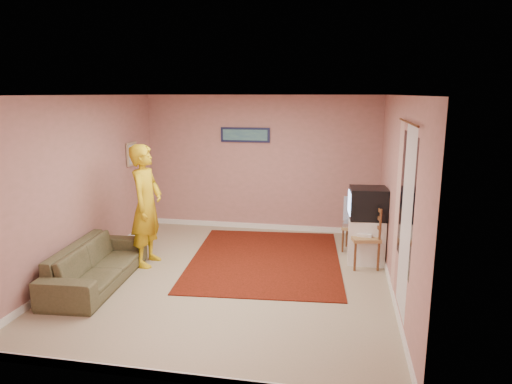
% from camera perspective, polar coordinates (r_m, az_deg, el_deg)
% --- Properties ---
extents(ground, '(5.00, 5.00, 0.00)m').
position_cam_1_polar(ground, '(6.77, -3.12, -10.59)').
color(ground, tan).
rests_on(ground, ground).
extents(wall_back, '(4.50, 0.02, 2.60)m').
position_cam_1_polar(wall_back, '(8.79, 0.62, 3.57)').
color(wall_back, tan).
rests_on(wall_back, ground).
extents(wall_front, '(4.50, 0.02, 2.60)m').
position_cam_1_polar(wall_front, '(4.08, -11.66, -6.95)').
color(wall_front, tan).
rests_on(wall_front, ground).
extents(wall_left, '(0.02, 5.00, 2.60)m').
position_cam_1_polar(wall_left, '(7.25, -20.81, 0.90)').
color(wall_left, tan).
rests_on(wall_left, ground).
extents(wall_right, '(0.02, 5.00, 2.60)m').
position_cam_1_polar(wall_right, '(6.25, 17.22, -0.56)').
color(wall_right, tan).
rests_on(wall_right, ground).
extents(ceiling, '(4.50, 5.00, 0.02)m').
position_cam_1_polar(ceiling, '(6.24, -3.40, 11.99)').
color(ceiling, white).
rests_on(ceiling, wall_back).
extents(baseboard_back, '(4.50, 0.02, 0.10)m').
position_cam_1_polar(baseboard_back, '(9.05, 0.59, -4.29)').
color(baseboard_back, white).
rests_on(baseboard_back, ground).
extents(baseboard_front, '(4.50, 0.02, 0.10)m').
position_cam_1_polar(baseboard_front, '(4.65, -10.90, -21.63)').
color(baseboard_front, white).
rests_on(baseboard_front, ground).
extents(baseboard_left, '(0.02, 5.00, 0.10)m').
position_cam_1_polar(baseboard_left, '(7.57, -20.02, -8.42)').
color(baseboard_left, white).
rests_on(baseboard_left, ground).
extents(baseboard_right, '(0.02, 5.00, 0.10)m').
position_cam_1_polar(baseboard_right, '(6.63, 16.44, -11.15)').
color(baseboard_right, white).
rests_on(baseboard_right, ground).
extents(window, '(0.01, 1.10, 1.50)m').
position_cam_1_polar(window, '(5.35, 18.32, -1.09)').
color(window, black).
rests_on(window, wall_right).
extents(curtain_sheer, '(0.01, 0.75, 2.10)m').
position_cam_1_polar(curtain_sheer, '(5.25, 18.23, -3.58)').
color(curtain_sheer, silver).
rests_on(curtain_sheer, wall_right).
extents(curtain_floral, '(0.01, 0.35, 2.10)m').
position_cam_1_polar(curtain_floral, '(5.92, 17.23, -1.75)').
color(curtain_floral, beige).
rests_on(curtain_floral, wall_right).
extents(curtain_rod, '(0.02, 1.40, 0.02)m').
position_cam_1_polar(curtain_rod, '(5.22, 18.48, 8.27)').
color(curtain_rod, brown).
rests_on(curtain_rod, wall_right).
extents(picture_back, '(0.95, 0.04, 0.28)m').
position_cam_1_polar(picture_back, '(8.75, -1.36, 7.15)').
color(picture_back, '#161A3C').
rests_on(picture_back, wall_back).
extents(picture_left, '(0.04, 0.38, 0.42)m').
position_cam_1_polar(picture_left, '(8.58, -15.24, 4.61)').
color(picture_left, tan).
rests_on(picture_left, wall_left).
extents(area_rug, '(2.58, 3.12, 0.02)m').
position_cam_1_polar(area_rug, '(7.43, 1.18, -8.39)').
color(area_rug, black).
rests_on(area_rug, ground).
extents(tv_cabinet, '(0.56, 0.51, 0.71)m').
position_cam_1_polar(tv_cabinet, '(7.44, 13.60, -5.86)').
color(tv_cabinet, white).
rests_on(tv_cabinet, ground).
extents(crt_tv, '(0.60, 0.54, 0.49)m').
position_cam_1_polar(crt_tv, '(7.28, 13.79, -1.37)').
color(crt_tv, black).
rests_on(crt_tv, tv_cabinet).
extents(chair_a, '(0.45, 0.44, 0.46)m').
position_cam_1_polar(chair_a, '(7.86, 12.30, -3.60)').
color(chair_a, '#A88A51').
rests_on(chair_a, ground).
extents(dvd_player, '(0.42, 0.32, 0.07)m').
position_cam_1_polar(dvd_player, '(7.88, 12.29, -3.96)').
color(dvd_player, '#ADADB1').
rests_on(dvd_player, chair_a).
extents(blue_throw, '(0.40, 0.05, 0.42)m').
position_cam_1_polar(blue_throw, '(8.01, 12.32, -2.09)').
color(blue_throw, '#97BAF8').
rests_on(blue_throw, chair_a).
extents(chair_b, '(0.49, 0.51, 0.52)m').
position_cam_1_polar(chair_b, '(7.17, 13.46, -4.63)').
color(chair_b, '#A88A51').
rests_on(chair_b, ground).
extents(game_console, '(0.23, 0.18, 0.04)m').
position_cam_1_polar(game_console, '(7.19, 13.43, -5.19)').
color(game_console, silver).
rests_on(game_console, chair_b).
extents(sofa, '(0.90, 2.00, 0.57)m').
position_cam_1_polar(sofa, '(6.83, -19.32, -8.52)').
color(sofa, brown).
rests_on(sofa, ground).
extents(person, '(0.45, 0.69, 1.88)m').
position_cam_1_polar(person, '(7.19, -13.54, -1.65)').
color(person, gold).
rests_on(person, ground).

